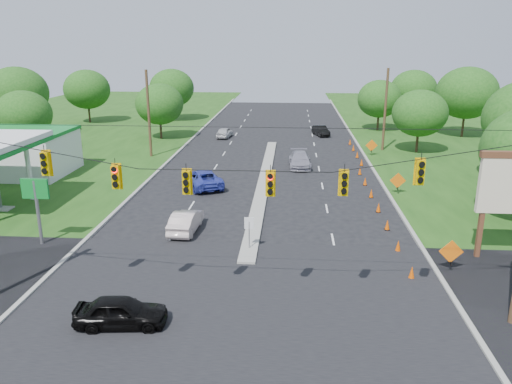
# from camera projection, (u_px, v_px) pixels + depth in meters

# --- Properties ---
(ground) EXTENTS (160.00, 160.00, 0.00)m
(ground) POSITION_uv_depth(u_px,v_px,m) (238.00, 302.00, 23.37)
(ground) COLOR black
(ground) RESTS_ON ground
(cross_street) EXTENTS (160.00, 14.00, 0.02)m
(cross_street) POSITION_uv_depth(u_px,v_px,m) (238.00, 302.00, 23.37)
(cross_street) COLOR black
(cross_street) RESTS_ON ground
(curb_left) EXTENTS (0.25, 110.00, 0.16)m
(curb_left) POSITION_uv_depth(u_px,v_px,m) (174.00, 157.00, 52.72)
(curb_left) COLOR gray
(curb_left) RESTS_ON ground
(curb_right) EXTENTS (0.25, 110.00, 0.16)m
(curb_right) POSITION_uv_depth(u_px,v_px,m) (367.00, 160.00, 51.31)
(curb_right) COLOR gray
(curb_right) RESTS_ON ground
(median) EXTENTS (1.00, 34.00, 0.18)m
(median) POSITION_uv_depth(u_px,v_px,m) (264.00, 182.00, 43.42)
(median) COLOR gray
(median) RESTS_ON ground
(median_sign) EXTENTS (0.55, 0.06, 2.05)m
(median_sign) POSITION_uv_depth(u_px,v_px,m) (249.00, 227.00, 28.67)
(median_sign) COLOR gray
(median_sign) RESTS_ON ground
(signal_span) EXTENTS (25.60, 0.32, 9.00)m
(signal_span) POSITION_uv_depth(u_px,v_px,m) (233.00, 208.00, 20.98)
(signal_span) COLOR #422D1C
(signal_span) RESTS_ON ground
(utility_pole_far_left) EXTENTS (0.28, 0.28, 9.00)m
(utility_pole_far_left) POSITION_uv_depth(u_px,v_px,m) (149.00, 114.00, 51.58)
(utility_pole_far_left) COLOR #422D1C
(utility_pole_far_left) RESTS_ON ground
(utility_pole_far_right) EXTENTS (0.28, 0.28, 9.00)m
(utility_pole_far_right) POSITION_uv_depth(u_px,v_px,m) (385.00, 110.00, 54.62)
(utility_pole_far_right) COLOR #422D1C
(utility_pole_far_right) RESTS_ON ground
(pylon_sign) EXTENTS (5.90, 2.30, 6.12)m
(pylon_sign) POSITION_uv_depth(u_px,v_px,m) (511.00, 189.00, 27.13)
(pylon_sign) COLOR #59331E
(pylon_sign) RESTS_ON ground
(cone_0) EXTENTS (0.32, 0.32, 0.70)m
(cone_0) POSITION_uv_depth(u_px,v_px,m) (412.00, 273.00, 25.53)
(cone_0) COLOR #DC4C03
(cone_0) RESTS_ON ground
(cone_1) EXTENTS (0.32, 0.32, 0.70)m
(cone_1) POSITION_uv_depth(u_px,v_px,m) (398.00, 246.00, 28.87)
(cone_1) COLOR #DC4C03
(cone_1) RESTS_ON ground
(cone_2) EXTENTS (0.32, 0.32, 0.70)m
(cone_2) POSITION_uv_depth(u_px,v_px,m) (387.00, 225.00, 32.21)
(cone_2) COLOR #DC4C03
(cone_2) RESTS_ON ground
(cone_3) EXTENTS (0.32, 0.32, 0.70)m
(cone_3) POSITION_uv_depth(u_px,v_px,m) (379.00, 207.00, 35.56)
(cone_3) COLOR #DC4C03
(cone_3) RESTS_ON ground
(cone_4) EXTENTS (0.32, 0.32, 0.70)m
(cone_4) POSITION_uv_depth(u_px,v_px,m) (371.00, 193.00, 38.90)
(cone_4) COLOR #DC4C03
(cone_4) RESTS_ON ground
(cone_5) EXTENTS (0.32, 0.32, 0.70)m
(cone_5) POSITION_uv_depth(u_px,v_px,m) (365.00, 181.00, 42.24)
(cone_5) COLOR #DC4C03
(cone_5) RESTS_ON ground
(cone_6) EXTENTS (0.32, 0.32, 0.70)m
(cone_6) POSITION_uv_depth(u_px,v_px,m) (360.00, 171.00, 45.58)
(cone_6) COLOR #DC4C03
(cone_6) RESTS_ON ground
(cone_7) EXTENTS (0.32, 0.32, 0.70)m
(cone_7) POSITION_uv_depth(u_px,v_px,m) (362.00, 162.00, 48.88)
(cone_7) COLOR #DC4C03
(cone_7) RESTS_ON ground
(cone_8) EXTENTS (0.32, 0.32, 0.70)m
(cone_8) POSITION_uv_depth(u_px,v_px,m) (357.00, 155.00, 52.22)
(cone_8) COLOR #DC4C03
(cone_8) RESTS_ON ground
(cone_9) EXTENTS (0.32, 0.32, 0.70)m
(cone_9) POSITION_uv_depth(u_px,v_px,m) (353.00, 148.00, 55.57)
(cone_9) COLOR #DC4C03
(cone_9) RESTS_ON ground
(cone_10) EXTENTS (0.32, 0.32, 0.70)m
(cone_10) POSITION_uv_depth(u_px,v_px,m) (350.00, 142.00, 58.91)
(cone_10) COLOR #DC4C03
(cone_10) RESTS_ON ground
(work_sign_0) EXTENTS (1.27, 0.58, 1.37)m
(work_sign_0) POSITION_uv_depth(u_px,v_px,m) (451.00, 253.00, 26.12)
(work_sign_0) COLOR black
(work_sign_0) RESTS_ON ground
(work_sign_1) EXTENTS (1.27, 0.58, 1.37)m
(work_sign_1) POSITION_uv_depth(u_px,v_px,m) (398.00, 181.00, 39.49)
(work_sign_1) COLOR black
(work_sign_1) RESTS_ON ground
(work_sign_2) EXTENTS (1.27, 0.58, 1.37)m
(work_sign_2) POSITION_uv_depth(u_px,v_px,m) (372.00, 146.00, 52.86)
(work_sign_2) COLOR black
(work_sign_2) RESTS_ON ground
(tree_2) EXTENTS (5.88, 5.88, 6.86)m
(tree_2) POSITION_uv_depth(u_px,v_px,m) (23.00, 114.00, 52.57)
(tree_2) COLOR black
(tree_2) RESTS_ON ground
(tree_3) EXTENTS (7.56, 7.56, 8.82)m
(tree_3) POSITION_uv_depth(u_px,v_px,m) (17.00, 93.00, 62.18)
(tree_3) COLOR black
(tree_3) RESTS_ON ground
(tree_4) EXTENTS (6.72, 6.72, 7.84)m
(tree_4) POSITION_uv_depth(u_px,v_px,m) (87.00, 89.00, 73.54)
(tree_4) COLOR black
(tree_4) RESTS_ON ground
(tree_5) EXTENTS (5.88, 5.88, 6.86)m
(tree_5) POSITION_uv_depth(u_px,v_px,m) (159.00, 104.00, 61.28)
(tree_5) COLOR black
(tree_5) RESTS_ON ground
(tree_6) EXTENTS (6.72, 6.72, 7.84)m
(tree_6) POSITION_uv_depth(u_px,v_px,m) (172.00, 88.00, 75.57)
(tree_6) COLOR black
(tree_6) RESTS_ON ground
(tree_9) EXTENTS (5.88, 5.88, 6.86)m
(tree_9) POSITION_uv_depth(u_px,v_px,m) (420.00, 113.00, 53.47)
(tree_9) COLOR black
(tree_9) RESTS_ON ground
(tree_10) EXTENTS (7.56, 7.56, 8.82)m
(tree_10) POSITION_uv_depth(u_px,v_px,m) (467.00, 93.00, 62.10)
(tree_10) COLOR black
(tree_10) RESTS_ON ground
(tree_11) EXTENTS (6.72, 6.72, 7.84)m
(tree_11) POSITION_uv_depth(u_px,v_px,m) (413.00, 90.00, 73.06)
(tree_11) COLOR black
(tree_11) RESTS_ON ground
(tree_12) EXTENTS (5.88, 5.88, 6.86)m
(tree_12) POSITION_uv_depth(u_px,v_px,m) (380.00, 99.00, 66.97)
(tree_12) COLOR black
(tree_12) RESTS_ON ground
(black_sedan) EXTENTS (4.05, 1.94, 1.34)m
(black_sedan) POSITION_uv_depth(u_px,v_px,m) (121.00, 312.00, 21.20)
(black_sedan) COLOR black
(black_sedan) RESTS_ON ground
(white_sedan) EXTENTS (1.65, 4.24, 1.38)m
(white_sedan) POSITION_uv_depth(u_px,v_px,m) (186.00, 221.00, 31.87)
(white_sedan) COLOR beige
(white_sedan) RESTS_ON ground
(blue_pickup) EXTENTS (4.45, 5.89, 1.49)m
(blue_pickup) POSITION_uv_depth(u_px,v_px,m) (203.00, 178.00, 41.67)
(blue_pickup) COLOR #323FAD
(blue_pickup) RESTS_ON ground
(silver_car_far) EXTENTS (2.19, 4.99, 1.43)m
(silver_car_far) POSITION_uv_depth(u_px,v_px,m) (300.00, 160.00, 48.35)
(silver_car_far) COLOR #9390A0
(silver_car_far) RESTS_ON ground
(silver_car_oncoming) EXTENTS (1.98, 4.00, 1.31)m
(silver_car_oncoming) POSITION_uv_depth(u_px,v_px,m) (225.00, 132.00, 63.27)
(silver_car_oncoming) COLOR silver
(silver_car_oncoming) RESTS_ON ground
(dark_car_receding) EXTENTS (2.35, 4.09, 1.27)m
(dark_car_receding) POSITION_uv_depth(u_px,v_px,m) (321.00, 131.00, 64.65)
(dark_car_receding) COLOR black
(dark_car_receding) RESTS_ON ground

